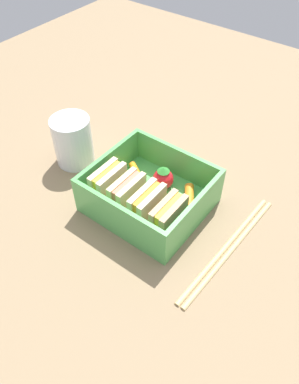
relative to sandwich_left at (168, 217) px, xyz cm
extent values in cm
cube|color=#887051|center=(5.07, -2.74, -4.58)|extent=(120.00, 120.00, 2.00)
cube|color=#53AD55|center=(5.07, -2.74, -2.98)|extent=(15.33, 13.99, 1.20)
cube|color=#53AD55|center=(5.07, 3.95, 0.03)|extent=(15.33, 0.60, 4.83)
cube|color=#53AD55|center=(5.07, -9.44, 0.03)|extent=(15.33, 0.60, 4.83)
cube|color=#53AD55|center=(-2.29, -2.74, 0.03)|extent=(0.60, 12.79, 4.83)
cube|color=#53AD55|center=(12.43, -2.74, 0.03)|extent=(0.60, 12.79, 4.83)
cube|color=tan|center=(-0.79, 0.00, 0.00)|extent=(0.79, 5.48, 4.76)
cube|color=yellow|center=(0.00, 0.00, 0.00)|extent=(0.79, 5.05, 4.38)
cube|color=tan|center=(0.79, 0.00, 0.00)|extent=(0.79, 5.48, 4.76)
cube|color=beige|center=(2.59, 0.00, 0.00)|extent=(0.79, 5.48, 4.76)
cube|color=orange|center=(3.38, 0.00, 0.00)|extent=(0.79, 5.05, 4.38)
cube|color=beige|center=(4.17, 0.00, 0.00)|extent=(0.79, 5.48, 4.76)
cube|color=beige|center=(5.97, 0.00, 0.00)|extent=(0.79, 5.48, 4.76)
cube|color=#D87259|center=(6.76, 0.00, 0.00)|extent=(0.79, 5.05, 4.38)
cube|color=beige|center=(7.55, 0.00, 0.00)|extent=(0.79, 5.48, 4.76)
cube|color=beige|center=(9.35, 0.00, 0.00)|extent=(0.79, 5.48, 4.76)
cube|color=yellow|center=(10.14, 0.00, 0.00)|extent=(0.79, 5.05, 4.38)
cube|color=beige|center=(10.94, 0.00, 0.00)|extent=(0.79, 5.48, 4.76)
cylinder|color=orange|center=(0.29, -5.55, -1.72)|extent=(3.90, 5.14, 1.33)
sphere|color=red|center=(4.94, -5.99, -0.88)|extent=(3.00, 3.00, 3.00)
cone|color=#2F8330|center=(4.94, -5.99, 0.92)|extent=(1.80, 1.80, 0.60)
cylinder|color=orange|center=(9.70, -5.57, -1.85)|extent=(3.78, 2.91, 1.07)
cylinder|color=tan|center=(-8.12, -2.59, -3.23)|extent=(1.76, 21.02, 0.70)
cylinder|color=tan|center=(-7.29, -2.63, -3.23)|extent=(1.76, 21.02, 0.70)
cylinder|color=white|center=(20.35, -3.38, 0.34)|extent=(6.00, 6.00, 7.83)
camera|label=1|loc=(-16.44, 25.79, 36.63)|focal=35.00mm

